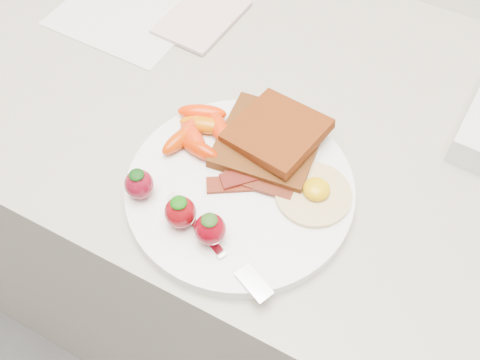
% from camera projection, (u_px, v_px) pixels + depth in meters
% --- Properties ---
extents(counter, '(2.00, 0.60, 0.90)m').
position_uv_depth(counter, '(263.00, 252.00, 1.10)').
color(counter, gray).
rests_on(counter, ground).
extents(plate, '(0.27, 0.27, 0.02)m').
position_uv_depth(plate, '(240.00, 189.00, 0.63)').
color(plate, white).
rests_on(plate, counter).
extents(toast_lower, '(0.13, 0.13, 0.01)m').
position_uv_depth(toast_lower, '(269.00, 141.00, 0.65)').
color(toast_lower, black).
rests_on(toast_lower, plate).
extents(toast_upper, '(0.12, 0.12, 0.02)m').
position_uv_depth(toast_upper, '(277.00, 131.00, 0.64)').
color(toast_upper, '#4A210B').
rests_on(toast_upper, toast_lower).
extents(fried_egg, '(0.12, 0.12, 0.02)m').
position_uv_depth(fried_egg, '(314.00, 193.00, 0.61)').
color(fried_egg, beige).
rests_on(fried_egg, plate).
extents(bacon_strips, '(0.10, 0.09, 0.01)m').
position_uv_depth(bacon_strips, '(252.00, 180.00, 0.62)').
color(bacon_strips, '#491205').
rests_on(bacon_strips, plate).
extents(baby_carrots, '(0.10, 0.10, 0.02)m').
position_uv_depth(baby_carrots, '(199.00, 131.00, 0.66)').
color(baby_carrots, '#CF5F00').
rests_on(baby_carrots, plate).
extents(strawberries, '(0.13, 0.05, 0.04)m').
position_uv_depth(strawberries, '(177.00, 209.00, 0.58)').
color(strawberries, maroon).
rests_on(strawberries, plate).
extents(fork, '(0.16, 0.07, 0.00)m').
position_uv_depth(fork, '(221.00, 250.00, 0.58)').
color(fork, silver).
rests_on(fork, plate).
extents(notepad, '(0.10, 0.15, 0.01)m').
position_uv_depth(notepad, '(202.00, 17.00, 0.82)').
color(notepad, beige).
rests_on(notepad, paper_sheet).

